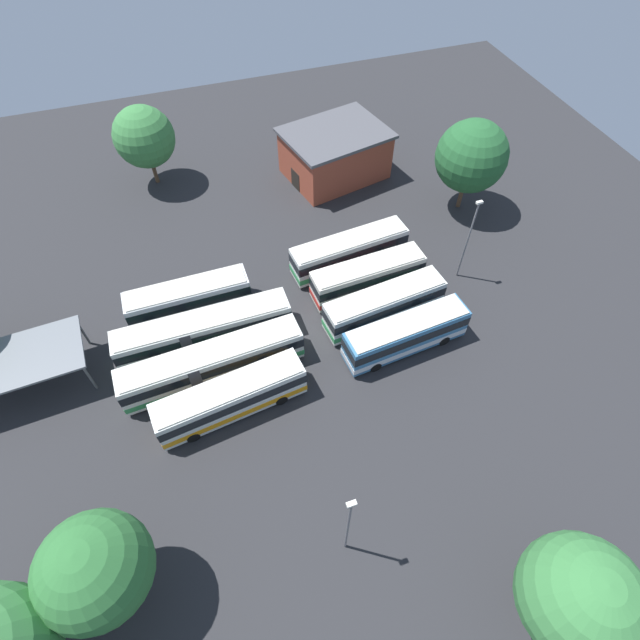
{
  "coord_description": "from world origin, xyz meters",
  "views": [
    {
      "loc": [
        -6.46,
        -25.46,
        34.64
      ],
      "look_at": [
        1.91,
        -0.71,
        1.47
      ],
      "focal_mm": 27.57,
      "sensor_mm": 36.0,
      "label": 1
    }
  ],
  "objects_px": {
    "tree_east_edge": "(95,570)",
    "bus_row0_slot3": "(189,299)",
    "bus_row1_slot3": "(349,251)",
    "maintenance_shelter": "(13,362)",
    "tree_northeast": "(580,599)",
    "bus_row0_slot0": "(231,398)",
    "bus_row0_slot1": "(212,363)",
    "bus_row0_slot2": "(204,330)",
    "lamp_post_near_entrance": "(348,525)",
    "tree_south_edge": "(471,156)",
    "bus_row1_slot0": "(406,334)",
    "tree_northwest": "(144,137)",
    "bus_row1_slot2": "(368,276)",
    "depot_building": "(335,153)",
    "bus_row1_slot1": "(384,305)",
    "lamp_post_far_corner": "(468,238)"
  },
  "relations": [
    {
      "from": "bus_row0_slot2",
      "to": "tree_northwest",
      "type": "relative_size",
      "value": 1.65
    },
    {
      "from": "bus_row1_slot1",
      "to": "lamp_post_near_entrance",
      "type": "distance_m",
      "value": 19.92
    },
    {
      "from": "bus_row1_slot3",
      "to": "lamp_post_near_entrance",
      "type": "xyz_separation_m",
      "value": [
        -9.45,
        -24.27,
        2.95
      ]
    },
    {
      "from": "bus_row1_slot2",
      "to": "tree_south_edge",
      "type": "distance_m",
      "value": 16.95
    },
    {
      "from": "tree_east_edge",
      "to": "tree_south_edge",
      "type": "bearing_deg",
      "value": 35.26
    },
    {
      "from": "tree_northwest",
      "to": "tree_east_edge",
      "type": "bearing_deg",
      "value": -99.68
    },
    {
      "from": "bus_row0_slot3",
      "to": "tree_northeast",
      "type": "xyz_separation_m",
      "value": [
        16.28,
        -30.67,
        3.56
      ]
    },
    {
      "from": "bus_row0_slot1",
      "to": "bus_row1_slot2",
      "type": "relative_size",
      "value": 1.38
    },
    {
      "from": "bus_row0_slot1",
      "to": "bus_row0_slot2",
      "type": "relative_size",
      "value": 1.01
    },
    {
      "from": "bus_row0_slot1",
      "to": "lamp_post_far_corner",
      "type": "xyz_separation_m",
      "value": [
        24.32,
        3.73,
        3.04
      ]
    },
    {
      "from": "bus_row0_slot0",
      "to": "bus_row0_slot3",
      "type": "distance_m",
      "value": 11.0
    },
    {
      "from": "depot_building",
      "to": "tree_east_edge",
      "type": "relative_size",
      "value": 1.44
    },
    {
      "from": "bus_row0_slot1",
      "to": "bus_row1_slot1",
      "type": "relative_size",
      "value": 1.33
    },
    {
      "from": "bus_row1_slot0",
      "to": "tree_south_edge",
      "type": "distance_m",
      "value": 20.99
    },
    {
      "from": "bus_row0_slot1",
      "to": "lamp_post_near_entrance",
      "type": "bearing_deg",
      "value": -70.86
    },
    {
      "from": "bus_row1_slot1",
      "to": "tree_south_edge",
      "type": "relative_size",
      "value": 1.13
    },
    {
      "from": "bus_row1_slot3",
      "to": "lamp_post_far_corner",
      "type": "height_order",
      "value": "lamp_post_far_corner"
    },
    {
      "from": "bus_row1_slot3",
      "to": "maintenance_shelter",
      "type": "bearing_deg",
      "value": -171.17
    },
    {
      "from": "bus_row1_slot1",
      "to": "tree_south_edge",
      "type": "bearing_deg",
      "value": 39.93
    },
    {
      "from": "tree_northwest",
      "to": "tree_northeast",
      "type": "height_order",
      "value": "tree_northwest"
    },
    {
      "from": "bus_row0_slot3",
      "to": "bus_row1_slot2",
      "type": "bearing_deg",
      "value": -9.05
    },
    {
      "from": "bus_row1_slot0",
      "to": "bus_row1_slot3",
      "type": "distance_m",
      "value": 10.84
    },
    {
      "from": "bus_row0_slot1",
      "to": "tree_northwest",
      "type": "distance_m",
      "value": 28.33
    },
    {
      "from": "lamp_post_near_entrance",
      "to": "tree_south_edge",
      "type": "xyz_separation_m",
      "value": [
        24.03,
        28.78,
        1.45
      ]
    },
    {
      "from": "bus_row0_slot1",
      "to": "bus_row1_slot0",
      "type": "distance_m",
      "value": 16.02
    },
    {
      "from": "tree_northeast",
      "to": "lamp_post_far_corner",
      "type": "bearing_deg",
      "value": 72.2
    },
    {
      "from": "lamp_post_near_entrance",
      "to": "tree_northeast",
      "type": "distance_m",
      "value": 12.66
    },
    {
      "from": "lamp_post_far_corner",
      "to": "tree_south_edge",
      "type": "xyz_separation_m",
      "value": [
        5.18,
        9.26,
        1.37
      ]
    },
    {
      "from": "bus_row0_slot1",
      "to": "depot_building",
      "type": "height_order",
      "value": "depot_building"
    },
    {
      "from": "bus_row0_slot1",
      "to": "maintenance_shelter",
      "type": "relative_size",
      "value": 1.4
    },
    {
      "from": "maintenance_shelter",
      "to": "lamp_post_near_entrance",
      "type": "xyz_separation_m",
      "value": [
        19.8,
        -19.72,
        1.49
      ]
    },
    {
      "from": "bus_row0_slot3",
      "to": "depot_building",
      "type": "bearing_deg",
      "value": 38.91
    },
    {
      "from": "bus_row0_slot1",
      "to": "bus_row0_slot2",
      "type": "bearing_deg",
      "value": 90.81
    },
    {
      "from": "lamp_post_far_corner",
      "to": "tree_east_edge",
      "type": "relative_size",
      "value": 1.01
    },
    {
      "from": "bus_row0_slot0",
      "to": "bus_row0_slot1",
      "type": "height_order",
      "value": "same"
    },
    {
      "from": "bus_row1_slot2",
      "to": "lamp_post_near_entrance",
      "type": "height_order",
      "value": "lamp_post_near_entrance"
    },
    {
      "from": "bus_row1_slot1",
      "to": "tree_south_edge",
      "type": "xyz_separation_m",
      "value": [
        14.07,
        11.78,
        4.4
      ]
    },
    {
      "from": "lamp_post_far_corner",
      "to": "maintenance_shelter",
      "type": "bearing_deg",
      "value": 179.7
    },
    {
      "from": "bus_row1_slot2",
      "to": "tree_east_edge",
      "type": "bearing_deg",
      "value": -141.87
    },
    {
      "from": "tree_east_edge",
      "to": "tree_south_edge",
      "type": "height_order",
      "value": "tree_south_edge"
    },
    {
      "from": "bus_row0_slot2",
      "to": "tree_northwest",
      "type": "bearing_deg",
      "value": 92.75
    },
    {
      "from": "tree_east_edge",
      "to": "bus_row0_slot3",
      "type": "bearing_deg",
      "value": 69.91
    },
    {
      "from": "bus_row1_slot2",
      "to": "tree_south_edge",
      "type": "height_order",
      "value": "tree_south_edge"
    },
    {
      "from": "tree_northeast",
      "to": "tree_east_edge",
      "type": "bearing_deg",
      "value": 158.35
    },
    {
      "from": "tree_northeast",
      "to": "bus_row0_slot0",
      "type": "bearing_deg",
      "value": 127.0
    },
    {
      "from": "bus_row0_slot2",
      "to": "bus_row0_slot3",
      "type": "relative_size",
      "value": 1.37
    },
    {
      "from": "tree_northwest",
      "to": "bus_row1_slot3",
      "type": "bearing_deg",
      "value": -50.44
    },
    {
      "from": "bus_row0_slot2",
      "to": "bus_row1_slot2",
      "type": "height_order",
      "value": "same"
    },
    {
      "from": "bus_row0_slot0",
      "to": "bus_row0_slot2",
      "type": "distance_m",
      "value": 7.06
    },
    {
      "from": "bus_row0_slot0",
      "to": "tree_east_edge",
      "type": "relative_size",
      "value": 1.35
    }
  ]
}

